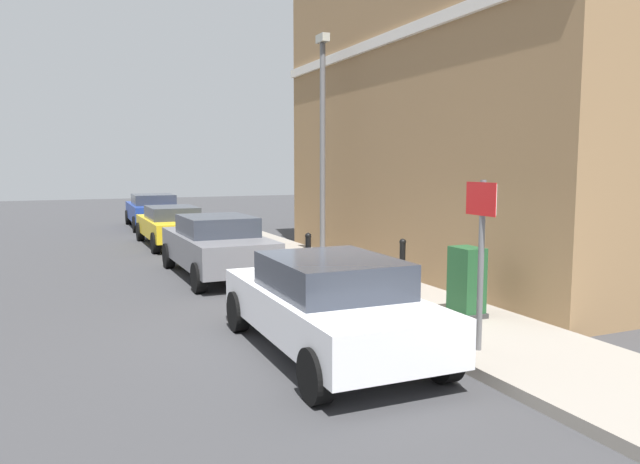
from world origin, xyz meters
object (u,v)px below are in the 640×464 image
street_sign (481,239)px  car_grey (217,245)px  utility_cabinet (467,284)px  bollard_far_kerb (308,255)px  bollard_near_cabinet (402,263)px  lamppost (323,138)px  car_yellow (172,225)px  car_blue (153,210)px  car_white (328,303)px

street_sign → car_grey: bearing=103.1°
car_grey → utility_cabinet: size_ratio=3.85×
utility_cabinet → bollard_far_kerb: bearing=107.6°
bollard_far_kerb → car_grey: bearing=126.6°
car_grey → bollard_near_cabinet: 4.66m
utility_cabinet → lamppost: lamppost is taller
car_yellow → street_sign: size_ratio=1.91×
car_blue → bollard_near_cabinet: bearing=-169.4°
car_blue → lamppost: size_ratio=0.79×
car_white → bollard_near_cabinet: (2.83, 2.66, -0.02)m
lamppost → car_blue: bearing=102.4°
car_yellow → street_sign: (1.75, -13.42, 0.97)m
utility_cabinet → bollard_near_cabinet: size_ratio=1.11×
car_white → utility_cabinet: car_white is taller
bollard_near_cabinet → car_blue: bearing=99.4°
car_white → car_yellow: 12.33m
car_grey → utility_cabinet: (2.73, -5.88, -0.07)m
bollard_far_kerb → street_sign: bearing=-87.5°
car_grey → car_white: bearing=179.0°
car_grey → lamppost: bearing=-86.7°
bollard_near_cabinet → street_sign: size_ratio=0.45×
car_yellow → lamppost: size_ratio=0.77×
utility_cabinet → street_sign: 2.10m
car_grey → car_blue: bearing=-2.2°
car_grey → car_blue: (0.25, 11.94, -0.01)m
car_grey → street_sign: 7.70m
bollard_far_kerb → street_sign: 5.52m
utility_cabinet → lamppost: bearing=89.0°
car_yellow → lamppost: 6.93m
car_blue → lamppost: bearing=-166.3°
car_grey → bollard_near_cabinet: car_grey is taller
bollard_far_kerb → car_blue: bearing=95.1°
car_yellow → bollard_far_kerb: (1.51, -7.98, 0.02)m
car_white → lamppost: bearing=-22.9°
car_yellow → car_blue: bearing=-3.1°
bollard_near_cabinet → bollard_far_kerb: bearing=128.1°
car_blue → car_grey: bearing=-179.9°
street_sign → lamppost: (1.10, 7.66, 1.64)m
car_white → utility_cabinet: (2.73, 0.48, -0.05)m
car_white → car_blue: size_ratio=0.95×
bollard_near_cabinet → street_sign: bearing=-106.3°
bollard_near_cabinet → street_sign: 4.01m
car_yellow → lamppost: lamppost is taller
bollard_far_kerb → lamppost: 3.67m
car_yellow → bollard_near_cabinet: bearing=-164.2°
car_blue → bollard_far_kerb: 14.02m
utility_cabinet → car_yellow: bearing=103.0°
lamppost → car_white: bearing=-113.3°
bollard_near_cabinet → bollard_far_kerb: 2.15m
bollard_near_cabinet → street_sign: (-1.09, -3.74, 0.96)m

